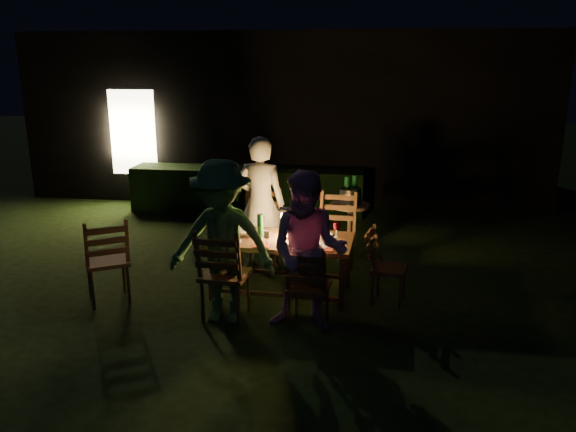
# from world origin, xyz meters

# --- Properties ---
(garden_envelope) EXTENTS (40.00, 40.00, 3.20)m
(garden_envelope) POSITION_xyz_m (-0.01, 6.15, 1.58)
(garden_envelope) COLOR black
(garden_envelope) RESTS_ON ground
(dining_table) EXTENTS (1.69, 0.91, 0.69)m
(dining_table) POSITION_xyz_m (0.69, 0.10, 0.62)
(dining_table) COLOR #452B17
(dining_table) RESTS_ON ground
(chair_near_left) EXTENTS (0.51, 0.55, 1.07)m
(chair_near_left) POSITION_xyz_m (0.20, -0.64, 0.32)
(chair_near_left) COLOR #452B17
(chair_near_left) RESTS_ON ground
(chair_near_right) EXTENTS (0.45, 0.48, 0.93)m
(chair_near_right) POSITION_xyz_m (1.09, -0.69, 0.28)
(chair_near_right) COLOR #452B17
(chair_near_right) RESTS_ON ground
(chair_far_left) EXTENTS (0.51, 0.54, 1.09)m
(chair_far_left) POSITION_xyz_m (0.29, 0.90, 0.33)
(chair_far_left) COLOR #452B17
(chair_far_left) RESTS_ON ground
(chair_far_right) EXTENTS (0.51, 0.55, 1.08)m
(chair_far_right) POSITION_xyz_m (1.28, 0.84, 0.33)
(chair_far_right) COLOR #452B17
(chair_far_right) RESTS_ON ground
(chair_end) EXTENTS (0.49, 0.47, 0.89)m
(chair_end) POSITION_xyz_m (1.92, 0.03, 0.27)
(chair_end) COLOR #452B17
(chair_end) RESTS_ON ground
(chair_spare) EXTENTS (0.67, 0.68, 1.06)m
(chair_spare) POSITION_xyz_m (-1.23, -0.41, 0.32)
(chair_spare) COLOR #452B17
(chair_spare) RESTS_ON ground
(person_house_side) EXTENTS (0.67, 0.46, 1.76)m
(person_house_side) POSITION_xyz_m (0.29, 0.95, 0.88)
(person_house_side) COLOR beige
(person_house_side) RESTS_ON ground
(person_opp_right) EXTENTS (0.84, 0.67, 1.66)m
(person_opp_right) POSITION_xyz_m (1.09, -0.74, 0.83)
(person_opp_right) COLOR #CD8DC1
(person_opp_right) RESTS_ON ground
(person_opp_left) EXTENTS (1.16, 0.71, 1.74)m
(person_opp_left) POSITION_xyz_m (0.19, -0.69, 0.87)
(person_opp_left) COLOR #39733E
(person_opp_left) RESTS_ON ground
(lantern) EXTENTS (0.16, 0.16, 0.35)m
(lantern) POSITION_xyz_m (0.74, 0.15, 0.84)
(lantern) COLOR white
(lantern) RESTS_ON dining_table
(plate_far_left) EXTENTS (0.25, 0.25, 0.01)m
(plate_far_left) POSITION_xyz_m (0.15, 0.35, 0.69)
(plate_far_left) COLOR white
(plate_far_left) RESTS_ON dining_table
(plate_near_left) EXTENTS (0.25, 0.25, 0.01)m
(plate_near_left) POSITION_xyz_m (0.13, -0.09, 0.69)
(plate_near_left) COLOR white
(plate_near_left) RESTS_ON dining_table
(plate_far_right) EXTENTS (0.25, 0.25, 0.01)m
(plate_far_right) POSITION_xyz_m (1.15, 0.30, 0.69)
(plate_far_right) COLOR white
(plate_far_right) RESTS_ON dining_table
(plate_near_right) EXTENTS (0.25, 0.25, 0.01)m
(plate_near_right) POSITION_xyz_m (1.13, -0.14, 0.69)
(plate_near_right) COLOR white
(plate_near_right) RESTS_ON dining_table
(wineglass_a) EXTENTS (0.06, 0.06, 0.18)m
(wineglass_a) POSITION_xyz_m (0.41, 0.40, 0.77)
(wineglass_a) COLOR #59070F
(wineglass_a) RESTS_ON dining_table
(wineglass_b) EXTENTS (0.06, 0.06, 0.18)m
(wineglass_b) POSITION_xyz_m (-0.04, 0.02, 0.77)
(wineglass_b) COLOR #59070F
(wineglass_b) RESTS_ON dining_table
(wineglass_c) EXTENTS (0.06, 0.06, 0.18)m
(wineglass_c) POSITION_xyz_m (0.97, -0.19, 0.77)
(wineglass_c) COLOR #59070F
(wineglass_c) RESTS_ON dining_table
(wineglass_d) EXTENTS (0.06, 0.06, 0.18)m
(wineglass_d) POSITION_xyz_m (1.32, 0.25, 0.77)
(wineglass_d) COLOR #59070F
(wineglass_d) RESTS_ON dining_table
(wineglass_e) EXTENTS (0.06, 0.06, 0.18)m
(wineglass_e) POSITION_xyz_m (0.57, -0.19, 0.77)
(wineglass_e) COLOR silver
(wineglass_e) RESTS_ON dining_table
(bottle_table) EXTENTS (0.07, 0.07, 0.28)m
(bottle_table) POSITION_xyz_m (0.44, 0.12, 0.83)
(bottle_table) COLOR #0F471E
(bottle_table) RESTS_ON dining_table
(napkin_left) EXTENTS (0.18, 0.14, 0.01)m
(napkin_left) POSITION_xyz_m (0.52, -0.21, 0.69)
(napkin_left) COLOR red
(napkin_left) RESTS_ON dining_table
(napkin_right) EXTENTS (0.18, 0.14, 0.01)m
(napkin_right) POSITION_xyz_m (1.22, -0.23, 0.69)
(napkin_right) COLOR red
(napkin_right) RESTS_ON dining_table
(phone) EXTENTS (0.14, 0.07, 0.01)m
(phone) POSITION_xyz_m (0.05, -0.16, 0.69)
(phone) COLOR black
(phone) RESTS_ON dining_table
(side_table) EXTENTS (0.56, 0.56, 0.76)m
(side_table) POSITION_xyz_m (1.44, 1.57, 0.67)
(side_table) COLOR brown
(side_table) RESTS_ON ground
(ice_bucket) EXTENTS (0.30, 0.30, 0.22)m
(ice_bucket) POSITION_xyz_m (1.44, 1.57, 0.87)
(ice_bucket) COLOR #A5A8AD
(ice_bucket) RESTS_ON side_table
(bottle_bucket_a) EXTENTS (0.07, 0.07, 0.32)m
(bottle_bucket_a) POSITION_xyz_m (1.39, 1.53, 0.92)
(bottle_bucket_a) COLOR #0F471E
(bottle_bucket_a) RESTS_ON side_table
(bottle_bucket_b) EXTENTS (0.07, 0.07, 0.32)m
(bottle_bucket_b) POSITION_xyz_m (1.49, 1.61, 0.92)
(bottle_bucket_b) COLOR #0F471E
(bottle_bucket_b) RESTS_ON side_table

